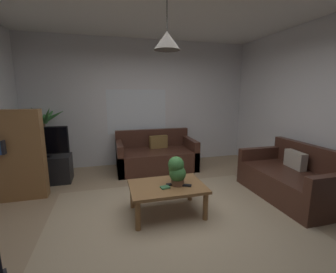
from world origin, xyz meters
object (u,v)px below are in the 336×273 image
Objects in this scene: remote_on_table_0 at (185,185)px; tv_stand at (45,170)px; book_on_table_0 at (165,187)px; couch_under_window at (156,157)px; potted_plant_on_table at (177,170)px; potted_palm_corner at (46,141)px; pendant_lamp at (167,41)px; remote_on_table_1 at (172,184)px; couch_right_side at (292,180)px; tv at (42,142)px; bookshelf_corner at (19,155)px; coffee_table at (167,189)px.

remote_on_table_0 is 2.74m from tv_stand.
couch_under_window is at bearing 81.39° from book_on_table_0.
potted_plant_on_table is 3.03m from potted_palm_corner.
couch_under_window is 1.85× the size of tv_stand.
potted_plant_on_table is at bearing -5.13° from pendant_lamp.
remote_on_table_1 is (-0.16, 0.08, 0.00)m from remote_on_table_0.
couch_right_side is 1.76× the size of tv.
couch_right_side reaches higher than remote_on_table_1.
potted_plant_on_table is at bearing -46.17° from potted_palm_corner.
couch_right_side is 1.12× the size of bookshelf_corner.
tv is (-1.95, 1.63, 0.36)m from remote_on_table_1.
couch_under_window is at bearing -136.54° from couch_right_side.
remote_on_table_1 reaches higher than coffee_table.
couch_right_side is at bearing -22.60° from tv.
couch_right_side is 9.77× the size of remote_on_table_1.
bookshelf_corner is at bearing 153.54° from pendant_lamp.
bookshelf_corner is (-0.18, -0.58, -0.08)m from tv.
book_on_table_0 is 0.13m from remote_on_table_1.
bookshelf_corner is at bearing 151.09° from book_on_table_0.
remote_on_table_1 is at bearing -95.42° from couch_under_window.
tv_stand is at bearing 139.09° from coffee_table.
potted_palm_corner is (-2.21, 0.29, 0.42)m from couch_under_window.
potted_palm_corner is (-1.96, 2.17, 0.34)m from coffee_table.
bookshelf_corner is (-2.02, 1.12, 0.28)m from book_on_table_0.
tv_stand reaches higher than coffee_table.
potted_plant_on_table is at bearing 21.70° from book_on_table_0.
couch_under_window is at bearing -7.60° from potted_palm_corner.
remote_on_table_0 is 0.25× the size of pendant_lamp.
couch_right_side is at bearing -28.69° from potted_palm_corner.
couch_under_window is at bearing 6.44° from tv_stand.
couch_under_window and couch_right_side have the same top height.
tv is (-1.84, 1.70, 0.36)m from book_on_table_0.
tv is at bearing 137.23° from book_on_table_0.
bookshelf_corner is (-2.30, 1.13, 0.28)m from remote_on_table_0.
remote_on_table_0 is (-0.02, -1.97, 0.15)m from couch_under_window.
couch_right_side is 4.29m from tv.
bookshelf_corner is at bearing -159.98° from couch_under_window.
remote_on_table_1 is (0.12, 0.07, 0.00)m from book_on_table_0.
potted_plant_on_table is at bearing 76.89° from remote_on_table_0.
potted_palm_corner is 2.23× the size of pendant_lamp.
pendant_lamp is (-0.25, -1.88, 1.99)m from couch_under_window.
book_on_table_0 is at bearing -98.61° from couch_under_window.
pendant_lamp is (1.96, -2.17, 1.57)m from potted_palm_corner.
couch_under_window reaches higher than coffee_table.
potted_palm_corner reaches higher than potted_plant_on_table.
couch_under_window is 1.16× the size of potted_palm_corner.
potted_plant_on_table is 0.44× the size of tv.
tv is 0.57m from potted_palm_corner.
remote_on_table_0 is 1.00× the size of remote_on_table_1.
tv_stand is at bearing 72.97° from bookshelf_corner.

